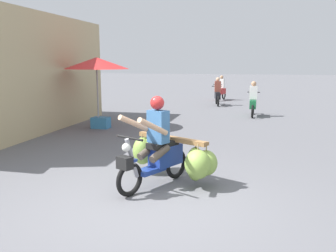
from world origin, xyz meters
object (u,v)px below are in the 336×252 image
produce_crate (101,123)px  motorbike_distant_ahead_right (221,90)px  motorbike_distant_ahead_left (217,94)px  motorbike_distant_far_ahead (253,102)px  market_umbrella_near_shop (97,63)px  motorbike_main_loaded (167,153)px

produce_crate → motorbike_distant_ahead_right: bearing=72.8°
motorbike_distant_ahead_left → motorbike_distant_ahead_right: same height
motorbike_distant_ahead_right → motorbike_distant_far_ahead: same height
market_umbrella_near_shop → produce_crate: market_umbrella_near_shop is taller
motorbike_distant_far_ahead → motorbike_distant_ahead_left: bearing=117.6°
market_umbrella_near_shop → motorbike_distant_ahead_left: bearing=66.3°
motorbike_main_loaded → motorbike_distant_far_ahead: 8.69m
motorbike_distant_far_ahead → market_umbrella_near_shop: market_umbrella_near_shop is taller
motorbike_distant_far_ahead → market_umbrella_near_shop: 6.41m
motorbike_distant_ahead_left → market_umbrella_near_shop: market_umbrella_near_shop is taller
motorbike_distant_ahead_right → motorbike_distant_far_ahead: 6.18m
motorbike_main_loaded → motorbike_distant_ahead_right: motorbike_main_loaded is taller
motorbike_distant_ahead_left → motorbike_distant_ahead_right: 2.57m
motorbike_distant_ahead_left → motorbike_distant_ahead_right: size_ratio=1.01×
produce_crate → motorbike_distant_ahead_left: bearing=66.8°
motorbike_distant_far_ahead → market_umbrella_near_shop: (-4.91, -3.84, 1.54)m
motorbike_main_loaded → market_umbrella_near_shop: market_umbrella_near_shop is taller
motorbike_distant_ahead_left → motorbike_distant_far_ahead: 3.78m
motorbike_main_loaded → motorbike_distant_ahead_right: bearing=91.4°
motorbike_distant_ahead_left → produce_crate: (-3.08, -7.19, -0.39)m
motorbike_distant_ahead_left → produce_crate: bearing=-113.2°
motorbike_main_loaded → produce_crate: bearing=125.6°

